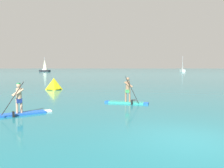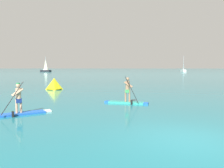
{
  "view_description": "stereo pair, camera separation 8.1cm",
  "coord_description": "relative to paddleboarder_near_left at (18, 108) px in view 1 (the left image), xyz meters",
  "views": [
    {
      "loc": [
        -2.4,
        -7.47,
        2.39
      ],
      "look_at": [
        -2.76,
        10.31,
        1.02
      ],
      "focal_mm": 37.35,
      "sensor_mm": 36.0,
      "label": 1
    },
    {
      "loc": [
        -2.32,
        -7.47,
        2.39
      ],
      "look_at": [
        -2.76,
        10.31,
        1.02
      ],
      "focal_mm": 37.35,
      "sensor_mm": 36.0,
      "label": 2
    }
  ],
  "objects": [
    {
      "name": "race_marker_buoy",
      "position": [
        -1.54,
        12.3,
        0.19
      ],
      "size": [
        1.55,
        1.55,
        1.19
      ],
      "color": "yellow",
      "rests_on": "ground"
    },
    {
      "name": "paddleboarder_near_left",
      "position": [
        0.0,
        0.0,
        0.0
      ],
      "size": [
        3.0,
        2.22,
        1.72
      ],
      "rotation": [
        0.0,
        0.0,
        3.73
      ],
      "color": "blue",
      "rests_on": "ground"
    },
    {
      "name": "sailboat_left_horizon",
      "position": [
        -25.78,
        87.37,
        0.44
      ],
      "size": [
        5.27,
        3.6,
        6.3
      ],
      "rotation": [
        0.0,
        0.0,
        5.82
      ],
      "color": "black",
      "rests_on": "ground"
    },
    {
      "name": "sailboat_right_horizon",
      "position": [
        33.52,
        90.98,
        0.51
      ],
      "size": [
        1.38,
        5.06,
        6.73
      ],
      "rotation": [
        0.0,
        0.0,
        4.68
      ],
      "color": "white",
      "rests_on": "ground"
    },
    {
      "name": "paddleboarder_mid_center",
      "position": [
        5.53,
        3.67,
        0.06
      ],
      "size": [
        2.84,
        1.2,
        1.79
      ],
      "rotation": [
        0.0,
        0.0,
        -0.27
      ],
      "color": "teal",
      "rests_on": "ground"
    },
    {
      "name": "ground",
      "position": [
        7.26,
        -3.7,
        -0.33
      ],
      "size": [
        440.0,
        440.0,
        0.0
      ],
      "primitive_type": "plane",
      "color": "#1E727F"
    }
  ]
}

